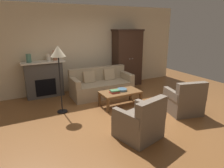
% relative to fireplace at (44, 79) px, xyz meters
% --- Properties ---
extents(ground_plane, '(9.60, 9.60, 0.00)m').
position_rel_fireplace_xyz_m(ground_plane, '(1.55, -2.30, -0.57)').
color(ground_plane, brown).
extents(back_wall, '(7.20, 0.10, 2.80)m').
position_rel_fireplace_xyz_m(back_wall, '(1.55, 0.25, 0.83)').
color(back_wall, beige).
rests_on(back_wall, ground).
extents(fireplace, '(1.26, 0.48, 1.12)m').
position_rel_fireplace_xyz_m(fireplace, '(0.00, 0.00, 0.00)').
color(fireplace, '#4C4947').
rests_on(fireplace, ground).
extents(armoire, '(1.06, 0.57, 2.02)m').
position_rel_fireplace_xyz_m(armoire, '(2.95, -0.08, 0.44)').
color(armoire, '#382319').
rests_on(armoire, ground).
extents(couch, '(1.93, 0.88, 0.86)m').
position_rel_fireplace_xyz_m(couch, '(1.60, -0.72, -0.25)').
color(couch, tan).
rests_on(couch, ground).
extents(coffee_table, '(1.10, 0.60, 0.42)m').
position_rel_fireplace_xyz_m(coffee_table, '(1.69, -1.76, -0.20)').
color(coffee_table, brown).
rests_on(coffee_table, ground).
extents(fruit_bowl, '(0.28, 0.28, 0.06)m').
position_rel_fireplace_xyz_m(fruit_bowl, '(1.77, -1.73, -0.12)').
color(fruit_bowl, slate).
rests_on(fruit_bowl, coffee_table).
extents(book_stack, '(0.26, 0.19, 0.07)m').
position_rel_fireplace_xyz_m(book_stack, '(1.51, -1.78, -0.11)').
color(book_stack, '#B73833').
rests_on(book_stack, coffee_table).
extents(mantel_vase_jade, '(0.14, 0.14, 0.24)m').
position_rel_fireplace_xyz_m(mantel_vase_jade, '(-0.38, -0.02, 0.67)').
color(mantel_vase_jade, slate).
rests_on(mantel_vase_jade, fireplace).
extents(mantel_vase_cream, '(0.13, 0.13, 0.20)m').
position_rel_fireplace_xyz_m(mantel_vase_cream, '(0.18, -0.02, 0.65)').
color(mantel_vase_cream, beige).
rests_on(mantel_vase_cream, fireplace).
extents(mantel_vase_terracotta, '(0.13, 0.13, 0.30)m').
position_rel_fireplace_xyz_m(mantel_vase_terracotta, '(0.38, -0.02, 0.70)').
color(mantel_vase_terracotta, '#A86042').
rests_on(mantel_vase_terracotta, fireplace).
extents(armchair_near_left, '(0.93, 0.93, 0.88)m').
position_rel_fireplace_xyz_m(armchair_near_left, '(1.22, -3.38, -0.25)').
color(armchair_near_left, '#756656').
rests_on(armchair_near_left, ground).
extents(armchair_near_right, '(0.93, 0.93, 0.88)m').
position_rel_fireplace_xyz_m(armchair_near_right, '(2.88, -2.94, -0.25)').
color(armchair_near_right, '#756656').
rests_on(armchair_near_right, ground).
extents(floor_lamp, '(0.36, 0.36, 1.70)m').
position_rel_fireplace_xyz_m(floor_lamp, '(0.16, -1.43, 0.90)').
color(floor_lamp, black).
rests_on(floor_lamp, ground).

